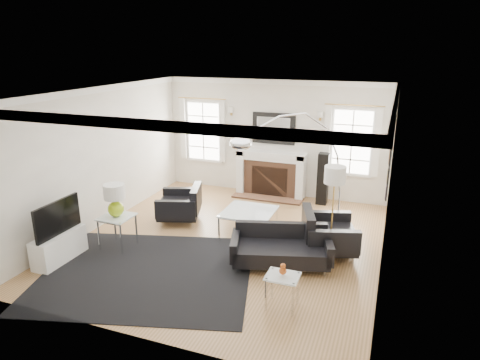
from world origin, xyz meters
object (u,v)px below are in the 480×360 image
at_px(fireplace, 271,174).
at_px(sofa, 281,248).
at_px(gourd_lamp, 115,198).
at_px(armchair_left, 182,205).
at_px(coffee_table, 249,212).
at_px(arc_floor_lamp, 293,175).
at_px(armchair_right, 326,234).

relative_size(fireplace, sofa, 0.94).
distance_m(fireplace, gourd_lamp, 4.15).
bearing_deg(sofa, armchair_left, 155.64).
relative_size(fireplace, armchair_left, 1.49).
distance_m(coffee_table, arc_floor_lamp, 1.41).
bearing_deg(sofa, armchair_right, 44.81).
xyz_separation_m(armchair_right, arc_floor_lamp, (-0.64, 0.06, 1.01)).
distance_m(sofa, armchair_left, 2.68).
bearing_deg(coffee_table, armchair_right, -15.47).
bearing_deg(gourd_lamp, sofa, 7.71).
height_order(armchair_left, coffee_table, armchair_left).
xyz_separation_m(armchair_left, armchair_right, (3.08, -0.46, 0.02)).
xyz_separation_m(sofa, armchair_right, (0.65, 0.64, 0.08)).
height_order(coffee_table, arc_floor_lamp, arc_floor_lamp).
bearing_deg(arc_floor_lamp, sofa, -90.11).
distance_m(armchair_left, gourd_lamp, 1.70).
distance_m(sofa, coffee_table, 1.44).
relative_size(sofa, coffee_table, 1.83).
height_order(fireplace, gourd_lamp, gourd_lamp).
height_order(armchair_left, arc_floor_lamp, arc_floor_lamp).
distance_m(armchair_right, gourd_lamp, 3.80).
relative_size(armchair_left, gourd_lamp, 1.89).
bearing_deg(fireplace, gourd_lamp, -116.00).
distance_m(sofa, gourd_lamp, 3.06).
relative_size(fireplace, coffee_table, 1.72).
relative_size(fireplace, arc_floor_lamp, 0.66).
height_order(gourd_lamp, arc_floor_lamp, arc_floor_lamp).
distance_m(armchair_left, arc_floor_lamp, 2.68).
bearing_deg(armchair_right, armchair_left, 171.47).
bearing_deg(coffee_table, sofa, -48.84).
bearing_deg(coffee_table, fireplace, 95.29).
bearing_deg(armchair_left, gourd_lamp, -109.16).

